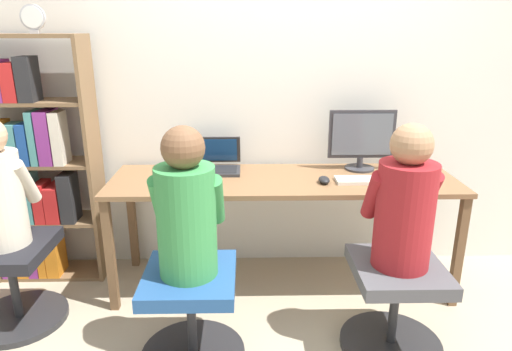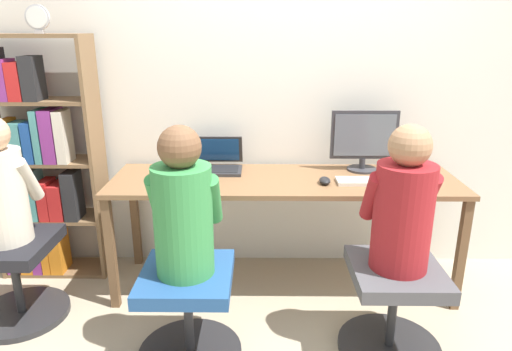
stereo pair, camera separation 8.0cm
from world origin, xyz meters
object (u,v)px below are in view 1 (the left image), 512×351
(laptop, at_px, (212,164))
(office_chair_left, at_px, (395,302))
(desk_clock, at_px, (33,18))
(desktop_monitor, at_px, (361,140))
(office_chair_right, at_px, (191,311))
(office_chair_side, at_px, (13,279))
(keyboard, at_px, (368,180))
(person_at_monitor, at_px, (405,204))
(person_at_laptop, at_px, (186,210))
(bookshelf, at_px, (32,170))

(laptop, distance_m, office_chair_left, 1.40)
(laptop, distance_m, desk_clock, 1.36)
(office_chair_left, bearing_deg, desktop_monitor, 91.30)
(office_chair_right, distance_m, office_chair_side, 1.11)
(keyboard, height_order, desk_clock, desk_clock)
(office_chair_right, height_order, person_at_monitor, person_at_monitor)
(person_at_laptop, bearing_deg, person_at_monitor, 3.20)
(laptop, relative_size, person_at_monitor, 0.50)
(keyboard, distance_m, desk_clock, 2.19)
(keyboard, bearing_deg, laptop, 165.18)
(office_chair_right, distance_m, person_at_laptop, 0.55)
(keyboard, distance_m, office_chair_side, 2.17)
(office_chair_left, height_order, office_chair_right, same)
(bookshelf, xyz_separation_m, office_chair_side, (0.05, -0.53, -0.49))
(office_chair_left, distance_m, desk_clock, 2.57)
(laptop, relative_size, office_chair_left, 0.68)
(office_chair_right, xyz_separation_m, person_at_laptop, (-0.00, 0.01, 0.55))
(bookshelf, bearing_deg, person_at_monitor, -20.25)
(desktop_monitor, xyz_separation_m, bookshelf, (-2.15, -0.04, -0.18))
(laptop, bearing_deg, bookshelf, -178.51)
(keyboard, bearing_deg, office_chair_left, -87.10)
(desktop_monitor, bearing_deg, desk_clock, -177.55)
(desktop_monitor, bearing_deg, bookshelf, -179.04)
(laptop, bearing_deg, person_at_laptop, -93.82)
(desktop_monitor, distance_m, office_chair_right, 1.53)
(office_chair_left, bearing_deg, laptop, 140.09)
(keyboard, bearing_deg, office_chair_side, -171.73)
(bookshelf, xyz_separation_m, desk_clock, (0.17, -0.05, 0.94))
(laptop, height_order, desk_clock, desk_clock)
(office_chair_right, relative_size, office_chair_side, 1.00)
(keyboard, relative_size, desk_clock, 2.42)
(person_at_monitor, distance_m, person_at_laptop, 1.06)
(desk_clock, relative_size, office_chair_side, 0.30)
(laptop, bearing_deg, office_chair_right, -93.80)
(person_at_laptop, height_order, desk_clock, desk_clock)
(office_chair_right, bearing_deg, office_chair_side, 162.44)
(office_chair_right, relative_size, person_at_monitor, 0.74)
(laptop, bearing_deg, person_at_monitor, -39.73)
(keyboard, height_order, person_at_monitor, person_at_monitor)
(keyboard, bearing_deg, bookshelf, 173.97)
(keyboard, xyz_separation_m, bookshelf, (-2.14, 0.23, 0.01))
(keyboard, height_order, bookshelf, bookshelf)
(office_chair_left, height_order, office_chair_side, same)
(office_chair_right, distance_m, desk_clock, 1.89)
(laptop, relative_size, keyboard, 0.93)
(laptop, xyz_separation_m, office_chair_right, (-0.06, -0.90, -0.51))
(desktop_monitor, relative_size, person_at_monitor, 0.60)
(person_at_monitor, height_order, bookshelf, bookshelf)
(keyboard, height_order, office_chair_side, keyboard)
(person_at_monitor, bearing_deg, desk_clock, 159.43)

